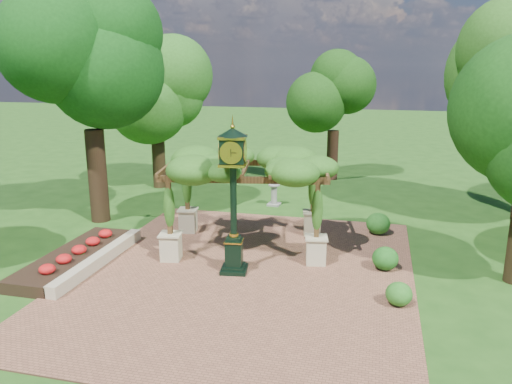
# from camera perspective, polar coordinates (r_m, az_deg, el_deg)

# --- Properties ---
(ground) EXTENTS (120.00, 120.00, 0.00)m
(ground) POSITION_cam_1_polar(r_m,az_deg,el_deg) (14.51, -2.41, -10.86)
(ground) COLOR #1E4714
(ground) RESTS_ON ground
(brick_plaza) EXTENTS (10.00, 12.00, 0.04)m
(brick_plaza) POSITION_cam_1_polar(r_m,az_deg,el_deg) (15.38, -1.36, -9.25)
(brick_plaza) COLOR brown
(brick_plaza) RESTS_ON ground
(border_wall) EXTENTS (0.35, 5.00, 0.40)m
(border_wall) POSITION_cam_1_polar(r_m,az_deg,el_deg) (16.63, -17.45, -7.42)
(border_wall) COLOR #C6B793
(border_wall) RESTS_ON ground
(flower_bed) EXTENTS (1.50, 5.00, 0.36)m
(flower_bed) POSITION_cam_1_polar(r_m,az_deg,el_deg) (17.10, -20.05, -7.09)
(flower_bed) COLOR red
(flower_bed) RESTS_ON ground
(pedestal_clock) EXTENTS (1.00, 1.00, 4.49)m
(pedestal_clock) POSITION_cam_1_polar(r_m,az_deg,el_deg) (14.63, -2.62, 0.54)
(pedestal_clock) COLOR black
(pedestal_clock) RESTS_ON brick_plaza
(pergola) EXTENTS (5.91, 4.27, 3.40)m
(pergola) POSITION_cam_1_polar(r_m,az_deg,el_deg) (16.75, -1.14, 2.70)
(pergola) COLOR #C4BA92
(pergola) RESTS_ON brick_plaza
(sundial) EXTENTS (0.57, 0.57, 0.96)m
(sundial) POSITION_cam_1_polar(r_m,az_deg,el_deg) (22.46, 2.07, -0.49)
(sundial) COLOR gray
(sundial) RESTS_ON ground
(shrub_front) EXTENTS (0.88, 0.88, 0.63)m
(shrub_front) POSITION_cam_1_polar(r_m,az_deg,el_deg) (13.84, 16.02, -11.14)
(shrub_front) COLOR #25621C
(shrub_front) RESTS_ON brick_plaza
(shrub_mid) EXTENTS (1.05, 1.05, 0.72)m
(shrub_mid) POSITION_cam_1_polar(r_m,az_deg,el_deg) (15.96, 14.56, -7.36)
(shrub_mid) COLOR #1A5517
(shrub_mid) RESTS_ON brick_plaza
(shrub_back) EXTENTS (0.92, 0.92, 0.80)m
(shrub_back) POSITION_cam_1_polar(r_m,az_deg,el_deg) (19.14, 13.79, -3.52)
(shrub_back) COLOR #23611C
(shrub_back) RESTS_ON brick_plaza
(tree_west_near) EXTENTS (4.10, 4.10, 9.59)m
(tree_west_near) POSITION_cam_1_polar(r_m,az_deg,el_deg) (20.46, -18.68, 14.70)
(tree_west_near) COLOR #302013
(tree_west_near) RESTS_ON ground
(tree_west_far) EXTENTS (3.76, 3.76, 7.14)m
(tree_west_far) POSITION_cam_1_polar(r_m,az_deg,el_deg) (25.75, -11.42, 11.22)
(tree_west_far) COLOR #332513
(tree_west_far) RESTS_ON ground
(tree_north) EXTENTS (3.16, 3.16, 6.98)m
(tree_north) POSITION_cam_1_polar(r_m,az_deg,el_deg) (27.39, 8.99, 11.22)
(tree_north) COLOR #321D14
(tree_north) RESTS_ON ground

